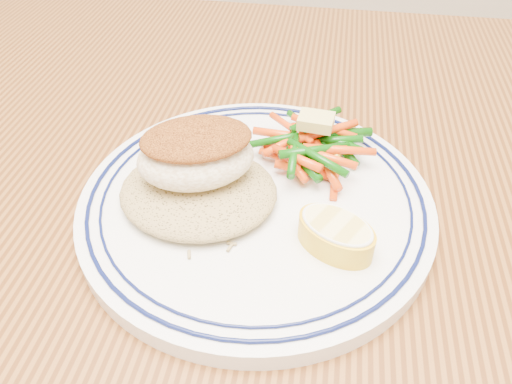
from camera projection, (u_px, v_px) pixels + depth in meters
The scene contains 7 objects.
dining_table at pixel (285, 310), 0.44m from camera, with size 1.50×0.90×0.75m.
plate at pixel (256, 202), 0.39m from camera, with size 0.27×0.27×0.02m.
rice_pilaf at pixel (198, 188), 0.38m from camera, with size 0.12×0.11×0.02m, color olive.
fish_fillet at pixel (196, 153), 0.36m from camera, with size 0.10×0.09×0.04m.
vegetable_pile at pixel (314, 146), 0.41m from camera, with size 0.11×0.10×0.03m.
butter_pat at pixel (316, 121), 0.41m from camera, with size 0.03×0.02×0.01m, color #D5C768.
lemon_wedge at pixel (336, 233), 0.34m from camera, with size 0.07×0.07×0.02m.
Camera 1 is at (0.02, -0.26, 1.02)m, focal length 35.00 mm.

